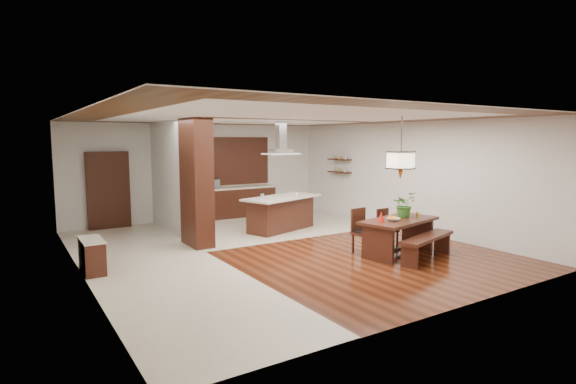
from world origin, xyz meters
TOP-DOWN VIEW (x-y plane):
  - room_shell at (0.00, 0.00)m, footprint 9.00×9.04m
  - tile_hallway at (-2.75, 0.00)m, footprint 2.50×9.00m
  - tile_kitchen at (1.25, 2.50)m, footprint 5.50×4.00m
  - soffit_band at (0.00, 0.00)m, footprint 8.00×9.00m
  - partition_pier at (-1.40, 1.20)m, footprint 0.45×1.00m
  - partition_stub at (-1.40, 3.30)m, footprint 0.18×2.40m
  - hallway_console at (-3.81, 0.20)m, footprint 0.37×0.88m
  - hallway_doorway at (-2.70, 4.40)m, footprint 1.10×0.20m
  - rear_counter at (1.00, 4.20)m, footprint 2.60×0.62m
  - kitchen_window at (1.00, 4.46)m, footprint 2.60×0.08m
  - shelf_lower at (3.87, 2.60)m, footprint 0.26×0.90m
  - shelf_upper at (3.87, 2.60)m, footprint 0.26×0.90m
  - dining_table at (1.91, -1.84)m, footprint 1.96×1.28m
  - dining_bench at (2.05, -2.48)m, footprint 1.79×0.86m
  - dining_chair_left at (1.35, -1.40)m, footprint 0.46×0.46m
  - dining_chair_right at (2.23, -1.20)m, footprint 0.40×0.40m
  - pendant_lantern at (1.91, -1.84)m, footprint 0.64×0.64m
  - foliage_plant at (2.18, -1.72)m, footprint 0.50×0.44m
  - fruit_bowl at (1.65, -1.93)m, footprint 0.26×0.26m
  - napkin_cone at (1.35, -1.88)m, footprint 0.17×0.17m
  - gold_ornament at (2.50, -1.81)m, footprint 0.08×0.08m
  - kitchen_island at (1.12, 1.63)m, footprint 2.41×1.61m
  - range_hood at (1.12, 1.64)m, footprint 0.90×0.55m
  - island_cup at (1.52, 1.51)m, footprint 0.14×0.14m
  - microwave at (0.17, 4.18)m, footprint 0.59×0.50m

SIDE VIEW (x-z plane):
  - tile_hallway at x=-2.75m, z-range 0.00..0.01m
  - tile_kitchen at x=1.25m, z-range 0.00..0.01m
  - dining_bench at x=2.05m, z-range 0.00..0.49m
  - hallway_console at x=-3.81m, z-range 0.00..0.63m
  - dining_chair_right at x=2.23m, z-range 0.00..0.85m
  - kitchen_island at x=1.12m, z-range 0.01..0.93m
  - rear_counter at x=1.00m, z-range 0.00..0.95m
  - dining_chair_left at x=1.35m, z-range 0.00..0.96m
  - dining_table at x=1.91m, z-range 0.18..0.93m
  - fruit_bowl at x=1.65m, z-range 0.75..0.82m
  - gold_ornament at x=2.50m, z-range 0.75..0.86m
  - napkin_cone at x=1.35m, z-range 0.75..0.97m
  - island_cup at x=1.52m, z-range 0.92..1.01m
  - foliage_plant at x=2.18m, z-range 0.75..1.31m
  - hallway_doorway at x=-2.70m, z-range 0.00..2.10m
  - microwave at x=0.17m, z-range 0.95..1.23m
  - shelf_lower at x=3.87m, z-range 1.38..1.42m
  - partition_pier at x=-1.40m, z-range 0.00..2.90m
  - partition_stub at x=-1.40m, z-range 0.00..2.90m
  - kitchen_window at x=1.00m, z-range 1.00..2.50m
  - shelf_upper at x=3.87m, z-range 1.78..1.82m
  - room_shell at x=0.00m, z-range 0.60..3.52m
  - pendant_lantern at x=1.91m, z-range 1.59..2.90m
  - range_hood at x=1.12m, z-range 2.03..2.90m
  - soffit_band at x=0.00m, z-range 2.88..2.89m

